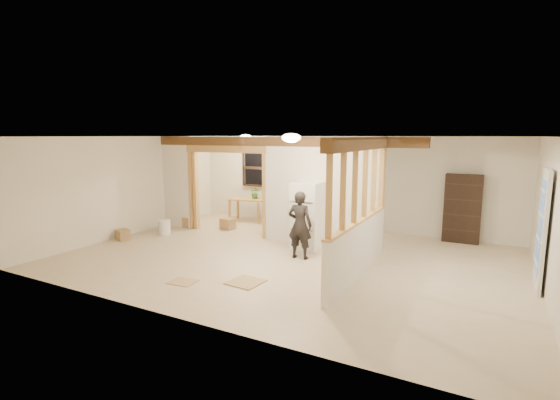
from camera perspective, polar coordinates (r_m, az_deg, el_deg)
The scene contains 30 objects.
floor at distance 8.53m, azimuth 1.21°, elevation -8.16°, with size 9.00×6.50×0.01m, color beige.
ceiling at distance 8.15m, azimuth 1.27°, elevation 8.92°, with size 9.00×6.50×0.01m, color white.
wall_back at distance 11.22m, azimuth 8.73°, elevation 2.46°, with size 9.00×0.01×2.50m, color silver.
wall_front at distance 5.59m, azimuth -13.97°, elevation -4.34°, with size 9.00×0.01×2.50m, color silver.
wall_left at distance 11.01m, azimuth -20.19°, elevation 1.88°, with size 0.01×6.50×2.50m, color silver.
wall_right at distance 7.44m, azimuth 33.98°, elevation -2.34°, with size 0.01×6.50×2.50m, color silver.
partition_left_stub at distance 11.53m, azimuth -14.26°, elevation 2.46°, with size 0.90×0.12×2.50m, color silver.
partition_center at distance 9.25m, azimuth 5.69°, elevation 1.12°, with size 2.80×0.12×2.50m, color silver.
doorway_frame at distance 10.52m, azimuth -7.54°, elevation 1.23°, with size 2.46×0.14×2.20m, color tan.
header_beam_back at distance 9.68m, azimuth -0.86°, elevation 8.23°, with size 7.00×0.18×0.22m, color brown.
header_beam_right at distance 7.18m, azimuth 11.37°, elevation 7.77°, with size 0.18×3.30×0.22m, color brown.
pony_wall at distance 7.46m, azimuth 10.92°, elevation -6.82°, with size 0.12×3.20×1.00m, color silver.
stud_partition at distance 7.23m, azimuth 11.20°, elevation 2.06°, with size 0.14×3.20×1.32m, color tan.
window_back at distance 12.22m, azimuth -2.98°, elevation 4.50°, with size 1.12×0.10×1.10m, color black.
french_door at distance 7.86m, azimuth 32.95°, elevation -3.56°, with size 0.12×0.86×2.00m, color white.
ceiling_dome_main at distance 7.57m, azimuth 1.60°, elevation 8.76°, with size 0.36×0.36×0.16m, color #FFEABF.
ceiling_dome_util at distance 11.39m, azimuth -4.85°, elevation 8.83°, with size 0.32×0.32×0.14m, color #FFEABF.
hanging_bulb at distance 10.54m, azimuth -4.60°, elevation 7.18°, with size 0.07×0.07×0.07m, color #FFD88C.
refrigerator at distance 9.06m, azimuth 3.87°, elevation -2.21°, with size 0.62×0.60×1.50m, color white.
woman at distance 8.33m, azimuth 2.81°, elevation -3.54°, with size 0.51×0.34×1.41m, color #2C2827.
work_table at distance 12.05m, azimuth -4.56°, elevation -1.39°, with size 1.08×0.54×0.68m, color tan.
potted_plant at distance 11.93m, azimuth -3.52°, elevation 1.01°, with size 0.31×0.27×0.34m, color #2E7834.
shop_vac at distance 12.05m, azimuth -13.41°, elevation -1.70°, with size 0.49×0.49×0.64m, color #9D0908.
bookshelf at distance 10.48m, azimuth 24.28°, elevation -1.12°, with size 0.81×0.27×1.63m, color black.
bucket at distance 10.84m, azimuth -15.94°, elevation -3.71°, with size 0.30×0.30×0.38m, color silver.
box_util_a at distance 11.12m, azimuth -7.36°, elevation -3.33°, with size 0.35×0.30×0.30m, color #A37D4F.
box_util_b at distance 11.56m, azimuth -12.57°, elevation -3.04°, with size 0.30×0.30×0.28m, color #A37D4F.
box_front at distance 10.60m, azimuth -21.22°, elevation -4.59°, with size 0.32×0.26×0.26m, color #A37D4F.
floor_panel_near at distance 7.18m, azimuth -4.84°, elevation -11.42°, with size 0.55×0.55×0.02m, color tan.
floor_panel_far at distance 7.37m, azimuth -13.52°, elevation -11.12°, with size 0.45×0.36×0.01m, color tan.
Camera 1 is at (3.66, -7.28, 2.52)m, focal length 26.00 mm.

